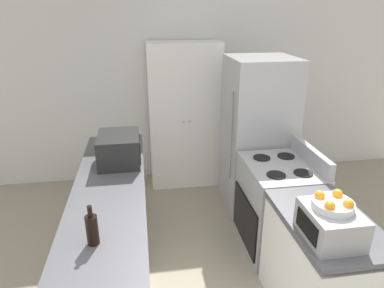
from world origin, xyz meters
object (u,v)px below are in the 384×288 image
refrigerator (257,137)px  wine_bottle (92,229)px  toaster_oven (330,224)px  fruit_bowl (333,203)px  microwave (119,149)px  stove (277,206)px  pantry_cabinet (184,116)px

refrigerator → wine_bottle: size_ratio=6.65×
refrigerator → toaster_oven: 1.90m
wine_bottle → fruit_bowl: bearing=-6.0°
wine_bottle → microwave: bearing=84.5°
stove → fruit_bowl: 1.29m
pantry_cabinet → toaster_oven: 2.73m
stove → toaster_oven: (-0.13, -1.09, 0.56)m
stove → wine_bottle: wine_bottle is taller
fruit_bowl → stove: bearing=83.3°
refrigerator → microwave: 1.63m
stove → toaster_oven: size_ratio=2.79×
wine_bottle → fruit_bowl: 1.52m
stove → wine_bottle: 1.95m
stove → microwave: (-1.52, 0.31, 0.59)m
toaster_oven → refrigerator: bearing=84.9°
fruit_bowl → wine_bottle: bearing=174.0°
microwave → wine_bottle: microwave is taller
pantry_cabinet → stove: 1.80m
microwave → toaster_oven: 1.97m
wine_bottle → toaster_oven: 1.51m
refrigerator → microwave: (-1.55, -0.49, 0.15)m
stove → refrigerator: refrigerator is taller
pantry_cabinet → toaster_oven: size_ratio=4.99×
refrigerator → microwave: size_ratio=3.83×
pantry_cabinet → toaster_oven: (0.59, -2.67, 0.06)m
stove → refrigerator: (0.04, 0.80, 0.44)m
toaster_oven → wine_bottle: bearing=173.2°
microwave → fruit_bowl: (1.39, -1.38, 0.11)m
stove → wine_bottle: size_ratio=3.93×
pantry_cabinet → toaster_oven: pantry_cabinet is taller
pantry_cabinet → microwave: (-0.79, -1.27, 0.10)m
fruit_bowl → pantry_cabinet: bearing=102.7°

